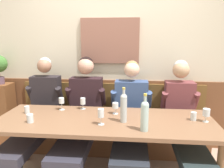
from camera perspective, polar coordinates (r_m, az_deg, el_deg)
The scene contains 19 objects.
room_wall_back at distance 3.23m, azimuth 0.26°, elevation 8.51°, with size 6.80×0.12×2.80m.
wood_wainscot_panel at distance 3.36m, azimuth 0.17°, elevation -7.25°, with size 6.80×0.03×0.98m, color brown.
wall_bench at distance 3.25m, azimuth -0.19°, elevation -11.96°, with size 2.61×0.42×0.94m.
dining_table at distance 2.44m, azimuth -1.90°, elevation -10.55°, with size 2.31×0.84×0.74m.
person_left_seat at distance 3.00m, azimuth -18.70°, elevation -7.59°, with size 0.49×1.29×1.32m.
person_center_right_seat at distance 2.83m, azimuth -7.88°, elevation -7.85°, with size 0.53×1.30×1.34m.
person_right_seat at distance 2.75m, azimuth 4.75°, elevation -8.94°, with size 0.54×1.30×1.29m.
person_center_left_seat at distance 2.83m, azimuth 17.77°, elevation -8.32°, with size 0.48×1.30×1.30m.
wine_bottle_clear_water at distance 2.10m, azimuth 8.29°, elevation -7.75°, with size 0.07×0.07×0.36m.
wine_bottle_amber_mid at distance 2.29m, azimuth 2.98°, elevation -5.81°, with size 0.07×0.07×0.36m.
wine_glass_mid_left at distance 2.54m, azimuth 0.85°, elevation -5.64°, with size 0.07×0.07×0.13m.
wine_glass_near_bucket at distance 2.24m, azimuth -2.83°, elevation -7.62°, with size 0.07×0.07×0.16m.
wine_glass_by_bottle at distance 2.51m, azimuth 22.82°, elevation -6.82°, with size 0.07×0.07×0.14m.
wine_glass_center_front at distance 2.74m, azimuth -12.70°, elevation -4.31°, with size 0.06×0.06×0.15m.
wine_glass_mid_right at distance 2.73m, azimuth -7.41°, elevation -4.49°, with size 0.06×0.06×0.14m.
water_tumbler_right at distance 2.76m, azimuth -20.75°, elevation -6.12°, with size 0.06×0.06×0.08m, color silver.
water_tumbler_left at distance 2.52m, azimuth 19.98°, elevation -7.69°, with size 0.06×0.06×0.09m, color silver.
water_tumbler_center at distance 2.46m, azimuth -20.08°, elevation -8.19°, with size 0.07×0.07×0.09m, color silver.
corner_pedestal at distance 3.72m, azimuth -25.79°, elevation -7.00°, with size 0.28×0.28×0.93m, color brown.
Camera 1 is at (0.30, -2.12, 1.60)m, focal length 36.01 mm.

